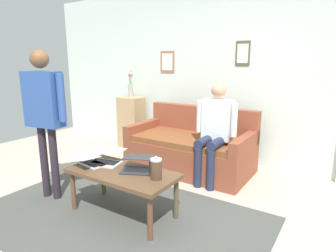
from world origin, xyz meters
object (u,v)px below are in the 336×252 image
at_px(side_shelf, 131,122).
at_px(flower_vase, 131,86).
at_px(laptop_left, 138,166).
at_px(person_standing, 44,106).
at_px(person_seated, 215,127).
at_px(laptop_center, 106,158).
at_px(coffee_table, 123,176).
at_px(french_press, 156,169).
at_px(couch, 191,149).
at_px(laptop_right, 90,160).

distance_m(side_shelf, flower_vase, 0.65).
distance_m(laptop_left, side_shelf, 2.40).
xyz_separation_m(person_standing, person_seated, (-1.38, -1.45, -0.34)).
xyz_separation_m(laptop_center, side_shelf, (1.17, -1.82, -0.06)).
height_order(coffee_table, person_standing, person_standing).
height_order(laptop_left, side_shelf, side_shelf).
bearing_deg(coffee_table, french_press, -175.81).
distance_m(couch, person_seated, 0.66).
bearing_deg(coffee_table, person_seated, -108.43).
bearing_deg(coffee_table, flower_vase, -52.28).
bearing_deg(french_press, person_seated, -91.48).
xyz_separation_m(laptop_left, laptop_center, (0.43, 0.02, 0.00)).
relative_size(laptop_right, french_press, 1.75).
distance_m(coffee_table, laptop_right, 0.42).
distance_m(laptop_center, person_standing, 0.88).
bearing_deg(laptop_center, flower_vase, -57.31).
height_order(side_shelf, person_seated, person_seated).
height_order(laptop_center, flower_vase, flower_vase).
xyz_separation_m(french_press, person_seated, (-0.03, -1.25, 0.16)).
bearing_deg(couch, laptop_center, 78.49).
xyz_separation_m(coffee_table, person_seated, (-0.43, -1.28, 0.32)).
bearing_deg(person_standing, laptop_right, -167.39).
relative_size(couch, laptop_right, 4.37).
bearing_deg(laptop_center, coffee_table, 162.59).
distance_m(couch, laptop_right, 1.61).
bearing_deg(side_shelf, person_standing, 104.40).
height_order(laptop_right, french_press, french_press).
relative_size(laptop_center, person_seated, 0.32).
distance_m(laptop_right, person_standing, 0.78).
xyz_separation_m(couch, laptop_left, (-0.14, 1.39, 0.20)).
bearing_deg(flower_vase, laptop_center, 122.69).
bearing_deg(laptop_right, person_standing, 12.61).
bearing_deg(couch, flower_vase, -15.71).
bearing_deg(laptop_right, laptop_left, -163.00).
bearing_deg(person_standing, laptop_left, -165.22).
relative_size(laptop_right, flower_vase, 0.82).
xyz_separation_m(flower_vase, person_seated, (-1.91, 0.64, -0.38)).
xyz_separation_m(laptop_right, flower_vase, (1.07, -1.96, 0.60)).
bearing_deg(flower_vase, french_press, 134.83).
bearing_deg(laptop_right, couch, -103.74).
xyz_separation_m(couch, french_press, (-0.42, 1.48, 0.26)).
bearing_deg(couch, person_seated, 153.55).
xyz_separation_m(couch, laptop_center, (0.29, 1.41, 0.21)).
xyz_separation_m(laptop_right, side_shelf, (1.07, -1.96, -0.06)).
bearing_deg(couch, laptop_left, 95.77).
relative_size(laptop_center, person_standing, 0.25).
xyz_separation_m(coffee_table, laptop_center, (0.32, -0.10, 0.10)).
height_order(laptop_left, flower_vase, flower_vase).
relative_size(laptop_left, laptop_center, 1.03).
distance_m(coffee_table, flower_vase, 2.52).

